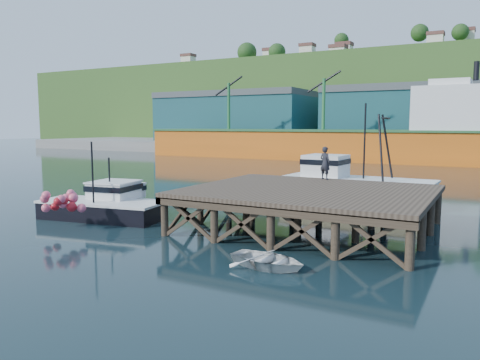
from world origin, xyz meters
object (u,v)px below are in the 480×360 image
Objects in this scene: trawler at (353,183)px; dinghy at (268,260)px; boat_navy at (119,202)px; boat_black at (105,204)px; dockworker at (325,163)px.

trawler reaches higher than dinghy.
trawler reaches higher than boat_navy.
boat_black is 2.48× the size of dinghy.
boat_navy is at bearing 74.93° from dinghy.
dockworker reaches higher than boat_navy.
dinghy is 1.55× the size of dockworker.
dockworker is (10.77, 7.33, 2.29)m from boat_black.
dinghy is at bearing -27.43° from boat_black.
trawler is (11.49, 10.68, 0.71)m from boat_navy.
boat_black is 16.52m from trawler.
boat_navy is 0.56× the size of trawler.
boat_black reaches higher than dockworker.
trawler reaches higher than dockworker.
trawler is at bearing 37.88° from boat_black.
boat_navy is 0.76× the size of boat_black.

